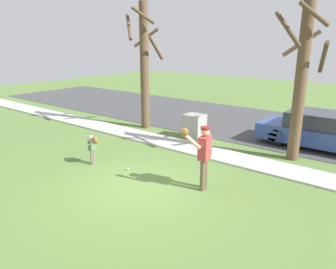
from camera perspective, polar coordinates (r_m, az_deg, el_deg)
The scene contains 10 objects.
ground_plane at distance 11.55m, azimuth 6.93°, elevation -3.40°, with size 48.00×48.00×0.00m, color #567538.
sidewalk_strip at distance 11.62m, azimuth 7.19°, elevation -3.13°, with size 36.00×1.20×0.06m, color #B2B2AD.
road_surface at distance 15.96m, azimuth 16.56°, elevation 1.60°, with size 36.00×6.80×0.02m, color #424244.
person_adult at distance 8.47m, azimuth 6.22°, elevation -2.92°, with size 0.69×0.73×1.75m.
person_child at distance 10.51m, azimuth -13.18°, elevation -1.88°, with size 0.49×0.36×1.03m.
baseball at distance 10.14m, azimuth -7.14°, elevation -6.03°, with size 0.07×0.07×0.07m, color white.
utility_cabinet at distance 13.24m, azimuth 4.68°, elevation 1.47°, with size 0.79×0.69×0.99m, color gray.
street_tree_near at distance 11.16m, azimuth 22.57°, elevation 9.36°, with size 1.85×1.88×5.19m.
street_tree_far at distance 14.51m, azimuth -4.21°, elevation 12.44°, with size 1.85×1.88×5.48m.
parked_wagon_blue at distance 13.20m, azimuth 25.72°, elevation 0.59°, with size 4.50×1.80×1.33m.
Camera 1 is at (5.59, -5.84, 3.86)m, focal length 34.36 mm.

